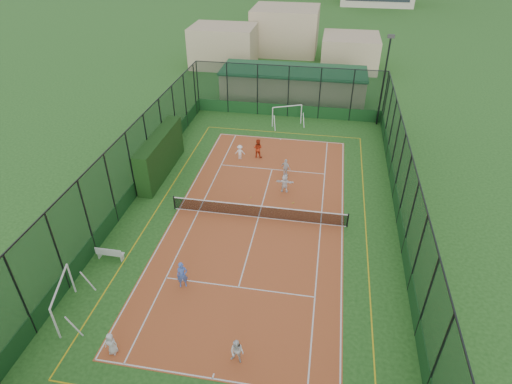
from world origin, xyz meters
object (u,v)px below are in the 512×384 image
futsal_goal_far (287,116)px  child_near_mid (182,275)px  child_near_left (111,344)px  floodlight_ne (383,82)px  coach (258,148)px  child_far_back (285,183)px  clubhouse (293,84)px  futsal_goal_near (64,300)px  white_bench (110,253)px  child_far_left (240,152)px  child_far_right (286,168)px  child_near_right (237,352)px

futsal_goal_far → child_near_mid: size_ratio=1.83×
child_near_left → floodlight_ne: bearing=65.0°
floodlight_ne → coach: size_ratio=5.17×
floodlight_ne → child_far_back: 15.45m
clubhouse → futsal_goal_near: size_ratio=4.98×
white_bench → child_far_left: child_far_left is taller
child_far_right → child_far_back: child_far_right is taller
white_bench → futsal_goal_far: size_ratio=0.55×
white_bench → futsal_goal_far: futsal_goal_far is taller
child_far_left → child_far_right: child_far_right is taller
clubhouse → white_bench: (-7.80, -27.45, -1.12)m
futsal_goal_near → child_far_right: 17.87m
clubhouse → futsal_goal_near: clubhouse is taller
child_far_right → coach: bearing=-14.9°
futsal_goal_far → child_near_left: (-5.00, -26.30, -0.32)m
child_near_right → child_far_right: child_far_right is taller
child_far_back → child_near_left: bearing=67.2°
child_near_mid → child_near_left: bearing=-133.9°
clubhouse → child_near_left: size_ratio=12.46×
child_far_left → child_far_right: 4.46m
child_near_mid → coach: (1.50, 15.02, 0.00)m
futsal_goal_far → coach: 6.89m
clubhouse → child_far_back: (1.32, -18.59, -0.86)m
clubhouse → child_far_back: 18.66m
floodlight_ne → clubhouse: 10.47m
child_near_mid → child_near_right: 5.60m
floodlight_ne → child_near_mid: (-11.57, -23.39, -3.32)m
child_far_left → coach: (1.37, 0.58, 0.18)m
white_bench → coach: coach is taller
futsal_goal_far → coach: bearing=-127.4°
child_near_mid → child_far_left: 14.45m
child_near_right → coach: bearing=109.0°
futsal_goal_far → child_far_left: size_ratio=2.36×
child_far_left → child_far_back: child_far_back is taller
child_far_right → coach: 3.68m
futsal_goal_near → child_near_left: size_ratio=2.50×
futsal_goal_far → clubhouse: bearing=67.6°
futsal_goal_far → child_far_back: bearing=-108.0°
clubhouse → futsal_goal_near: (-8.12, -31.63, -0.59)m
child_near_right → child_near_left: bearing=-162.8°
child_near_left → child_near_mid: size_ratio=0.77×
floodlight_ne → child_far_right: 13.68m
coach → clubhouse: bearing=-85.3°
clubhouse → child_far_left: (-2.83, -14.34, -0.95)m
clubhouse → child_near_right: size_ratio=11.28×
futsal_goal_far → child_far_left: 7.87m
child_far_back → child_near_right: bearing=88.1°
clubhouse → child_near_left: (-4.84, -33.38, -0.96)m
clubhouse → child_far_right: size_ratio=10.77×
futsal_goal_near → child_near_right: 9.09m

